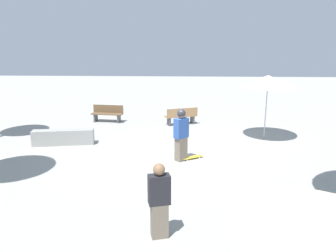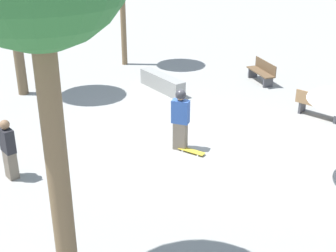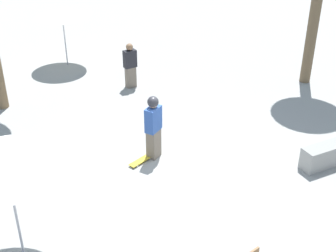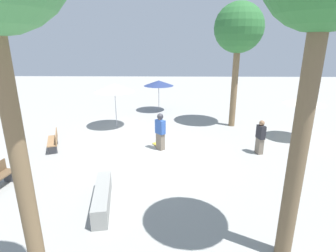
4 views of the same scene
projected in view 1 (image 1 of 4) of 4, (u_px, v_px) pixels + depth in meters
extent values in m
plane|color=#9E9E99|center=(162.00, 158.00, 11.48)|extent=(60.00, 60.00, 0.00)
cube|color=#726656|center=(181.00, 149.00, 11.15)|extent=(0.45, 0.45, 0.81)
cube|color=#2D519E|center=(181.00, 128.00, 10.97)|extent=(0.52, 0.53, 0.67)
sphere|color=tan|center=(181.00, 114.00, 10.86)|extent=(0.27, 0.27, 0.27)
sphere|color=#2D2D33|center=(181.00, 113.00, 10.85)|extent=(0.30, 0.30, 0.30)
cube|color=gold|center=(192.00, 157.00, 11.38)|extent=(0.59, 0.79, 0.02)
cylinder|color=silver|center=(197.00, 156.00, 11.58)|extent=(0.05, 0.06, 0.05)
cylinder|color=silver|center=(199.00, 158.00, 11.44)|extent=(0.05, 0.06, 0.05)
cylinder|color=silver|center=(185.00, 158.00, 11.35)|extent=(0.05, 0.06, 0.05)
cylinder|color=silver|center=(187.00, 160.00, 11.20)|extent=(0.05, 0.06, 0.05)
cube|color=gray|center=(63.00, 137.00, 12.95)|extent=(0.86, 2.40, 0.60)
cube|color=#47474C|center=(169.00, 121.00, 16.05)|extent=(0.40, 0.22, 0.40)
cube|color=#47474C|center=(192.00, 119.00, 16.46)|extent=(0.40, 0.22, 0.40)
cube|color=#9E754C|center=(181.00, 116.00, 16.20)|extent=(1.01, 1.65, 0.05)
cube|color=#9E754C|center=(182.00, 112.00, 15.96)|extent=(0.64, 1.50, 0.40)
cube|color=#47474C|center=(119.00, 119.00, 16.65)|extent=(0.40, 0.13, 0.40)
cube|color=#47474C|center=(96.00, 118.00, 16.86)|extent=(0.40, 0.13, 0.40)
cube|color=brown|center=(107.00, 114.00, 16.70)|extent=(0.64, 1.64, 0.05)
cube|color=brown|center=(108.00, 109.00, 16.83)|extent=(0.24, 1.59, 0.40)
cone|color=beige|center=(319.00, 214.00, 3.55)|extent=(2.07, 2.07, 0.32)
cylinder|color=#B7B7BC|center=(266.00, 110.00, 13.54)|extent=(0.05, 0.05, 2.50)
cone|color=white|center=(268.00, 81.00, 13.26)|extent=(2.35, 2.35, 0.46)
cube|color=#726656|center=(159.00, 220.00, 6.71)|extent=(0.32, 0.39, 0.75)
cube|color=#232328|center=(159.00, 189.00, 6.55)|extent=(0.35, 0.49, 0.62)
sphere|color=#8C6647|center=(159.00, 169.00, 6.44)|extent=(0.24, 0.24, 0.24)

